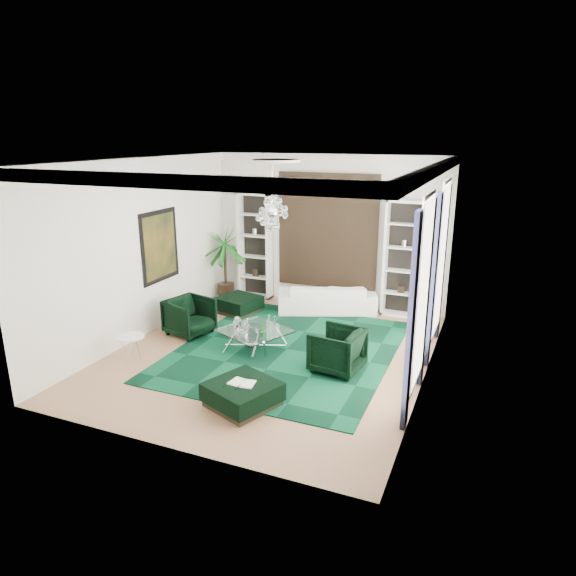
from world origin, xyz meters
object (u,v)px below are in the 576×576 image
at_px(ottoman_side, 239,305).
at_px(coffee_table, 255,339).
at_px(ottoman_front, 243,394).
at_px(palm, 225,254).
at_px(armchair_left, 190,317).
at_px(armchair_right, 337,350).
at_px(side_table, 132,349).
at_px(sofa, 327,298).

bearing_deg(ottoman_side, coffee_table, -54.02).
height_order(coffee_table, ottoman_side, coffee_table).
bearing_deg(ottoman_front, palm, 121.74).
relative_size(armchair_left, ottoman_front, 0.89).
distance_m(armchair_right, side_table, 3.98).
bearing_deg(armchair_right, side_table, -66.56).
height_order(ottoman_side, side_table, side_table).
distance_m(armchair_right, ottoman_front, 2.11).
relative_size(armchair_left, coffee_table, 0.75).
bearing_deg(coffee_table, armchair_left, 173.56).
bearing_deg(coffee_table, sofa, 77.63).
relative_size(sofa, armchair_left, 2.68).
relative_size(armchair_right, ottoman_front, 0.89).
distance_m(armchair_right, coffee_table, 1.88).
relative_size(coffee_table, ottoman_side, 1.33).
distance_m(ottoman_front, side_table, 2.88).
distance_m(armchair_left, ottoman_side, 1.73).
height_order(armchair_left, ottoman_front, armchair_left).
distance_m(coffee_table, ottoman_side, 2.32).
relative_size(sofa, ottoman_front, 2.39).
xyz_separation_m(sofa, armchair_left, (-2.31, -2.61, 0.06)).
relative_size(ottoman_front, palm, 0.42).
height_order(coffee_table, palm, palm).
distance_m(sofa, armchair_left, 3.48).
xyz_separation_m(armchair_left, coffee_table, (1.69, -0.19, -0.20)).
bearing_deg(side_table, palm, 93.80).
height_order(ottoman_side, palm, palm).
relative_size(armchair_right, coffee_table, 0.75).
xyz_separation_m(sofa, armchair_right, (1.23, -3.12, 0.06)).
xyz_separation_m(sofa, palm, (-2.86, 0.01, 0.85)).
bearing_deg(ottoman_side, side_table, -100.27).
bearing_deg(ottoman_front, ottoman_side, 118.47).
bearing_deg(armchair_right, ottoman_side, -117.29).
distance_m(ottoman_side, side_table, 3.37).
bearing_deg(armchair_left, ottoman_front, -118.78).
distance_m(sofa, coffee_table, 2.87).
xyz_separation_m(sofa, side_table, (-2.58, -4.23, -0.10)).
xyz_separation_m(armchair_left, armchair_right, (3.54, -0.51, 0.00)).
xyz_separation_m(armchair_left, ottoman_front, (2.52, -2.35, -0.21)).
relative_size(armchair_right, side_table, 1.72).
bearing_deg(ottoman_side, sofa, 24.92).
bearing_deg(ottoman_side, palm, 133.52).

